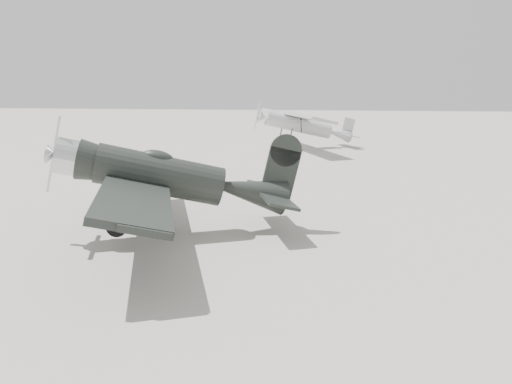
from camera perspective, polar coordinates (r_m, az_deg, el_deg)
ground at (r=16.87m, az=-3.41°, el=-5.45°), size 160.00×160.00×0.00m
lowwing_monoplane at (r=17.20m, az=-9.61°, el=1.58°), size 8.46×11.59×3.76m
highwing_monoplane at (r=40.04m, az=5.29°, el=7.94°), size 8.62×11.43×3.32m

